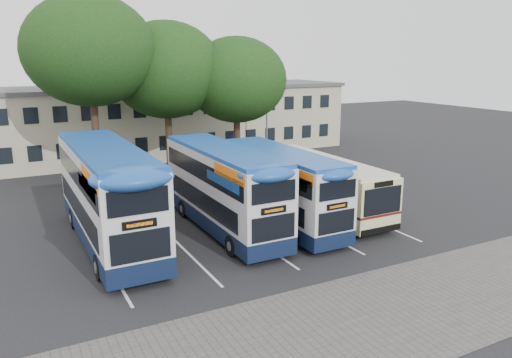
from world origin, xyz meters
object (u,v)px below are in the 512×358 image
object	(u,v)px
lamp_post	(267,101)
tree_right	(236,80)
bus_dd_right	(281,184)
tree_mid	(166,70)
bus_dd_left	(107,191)
tree_left	(89,51)
bus_dd_mid	(223,185)
bus_single	(320,181)

from	to	relation	value
lamp_post	tree_right	xyz separation A→B (m)	(-4.03, -2.55, 1.90)
tree_right	bus_dd_right	world-z (taller)	tree_right
tree_mid	tree_right	bearing A→B (deg)	-15.79
bus_dd_left	tree_right	bearing A→B (deg)	42.95
tree_left	tree_mid	size ratio (longest dim) A/B	1.13
tree_mid	tree_right	xyz separation A→B (m)	(4.95, -1.40, -0.75)
tree_left	tree_right	world-z (taller)	tree_left
bus_dd_mid	lamp_post	bearing A→B (deg)	53.90
tree_mid	bus_dd_left	size ratio (longest dim) A/B	0.99
bus_dd_left	tree_left	bearing A→B (deg)	81.79
tree_right	bus_single	size ratio (longest dim) A/B	0.99
tree_mid	bus_dd_left	bearing A→B (deg)	-119.37
tree_left	tree_right	distance (m)	10.60
tree_left	tree_mid	distance (m)	5.72
tree_left	bus_dd_left	distance (m)	13.29
bus_dd_left	bus_dd_right	world-z (taller)	bus_dd_left
tree_right	tree_mid	bearing A→B (deg)	164.21
tree_mid	tree_right	size ratio (longest dim) A/B	1.10
bus_dd_mid	tree_left	bearing A→B (deg)	107.97
lamp_post	bus_dd_mid	size ratio (longest dim) A/B	0.88
tree_left	tree_mid	world-z (taller)	tree_left
bus_dd_left	bus_dd_mid	world-z (taller)	bus_dd_left
tree_left	bus_dd_right	xyz separation A→B (m)	(6.97, -12.79, -6.86)
bus_dd_left	bus_dd_mid	bearing A→B (deg)	-6.42
bus_dd_right	bus_dd_left	bearing A→B (deg)	171.48
tree_left	bus_dd_right	size ratio (longest dim) A/B	1.32
lamp_post	bus_dd_mid	xyz separation A→B (m)	(-10.50, -14.39, -2.72)
bus_dd_right	bus_single	xyz separation A→B (m)	(3.22, 1.07, -0.46)
tree_mid	bus_dd_left	distance (m)	15.36
tree_mid	bus_dd_mid	size ratio (longest dim) A/B	1.09
tree_right	bus_dd_mid	bearing A→B (deg)	-118.61
tree_right	bus_dd_right	distance (m)	13.83
lamp_post	bus_dd_right	bearing A→B (deg)	-116.36
lamp_post	bus_dd_left	xyz separation A→B (m)	(-16.08, -13.77, -2.48)
tree_left	bus_dd_mid	distance (m)	14.40
bus_dd_left	bus_dd_mid	xyz separation A→B (m)	(5.59, -0.63, -0.24)
tree_left	bus_dd_left	xyz separation A→B (m)	(-1.66, -11.49, -6.46)
tree_mid	tree_right	world-z (taller)	tree_mid
tree_mid	bus_dd_mid	xyz separation A→B (m)	(-1.51, -13.25, -5.37)
tree_left	bus_dd_right	bearing A→B (deg)	-61.42
tree_left	bus_single	bearing A→B (deg)	-48.99
bus_single	tree_mid	bearing A→B (deg)	110.27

